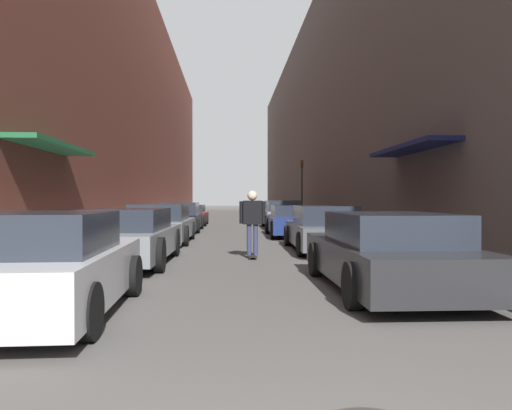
{
  "coord_description": "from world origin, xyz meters",
  "views": [
    {
      "loc": [
        -0.17,
        -1.57,
        1.48
      ],
      "look_at": [
        0.59,
        12.41,
        1.31
      ],
      "focal_mm": 35.0,
      "sensor_mm": 36.0,
      "label": 1
    }
  ],
  "objects_px": {
    "parked_car_left_0": "(40,266)",
    "skateboarder": "(252,217)",
    "parked_car_right_0": "(388,253)",
    "traffic_light": "(302,184)",
    "parked_car_left_2": "(160,224)",
    "parked_car_left_1": "(130,237)",
    "parked_car_left_3": "(181,218)",
    "parked_car_left_4": "(189,215)",
    "parked_car_right_4": "(270,212)",
    "parked_car_right_2": "(294,221)",
    "parked_car_right_3": "(282,215)",
    "parked_car_right_1": "(323,229)"
  },
  "relations": [
    {
      "from": "parked_car_left_0",
      "to": "skateboarder",
      "type": "xyz_separation_m",
      "value": [
        2.96,
        5.97,
        0.41
      ]
    },
    {
      "from": "parked_car_right_0",
      "to": "traffic_light",
      "type": "distance_m",
      "value": 21.92
    },
    {
      "from": "parked_car_left_2",
      "to": "parked_car_left_1",
      "type": "bearing_deg",
      "value": -89.29
    },
    {
      "from": "parked_car_left_3",
      "to": "parked_car_left_4",
      "type": "xyz_separation_m",
      "value": [
        -0.03,
        5.12,
        -0.07
      ]
    },
    {
      "from": "parked_car_left_1",
      "to": "parked_car_left_2",
      "type": "distance_m",
      "value": 5.46
    },
    {
      "from": "parked_car_left_0",
      "to": "parked_car_left_4",
      "type": "relative_size",
      "value": 0.99
    },
    {
      "from": "parked_car_left_4",
      "to": "parked_car_right_0",
      "type": "bearing_deg",
      "value": -76.48
    },
    {
      "from": "parked_car_right_4",
      "to": "parked_car_right_2",
      "type": "bearing_deg",
      "value": -89.92
    },
    {
      "from": "parked_car_right_3",
      "to": "skateboarder",
      "type": "xyz_separation_m",
      "value": [
        -2.11,
        -12.7,
        0.36
      ]
    },
    {
      "from": "parked_car_right_3",
      "to": "parked_car_right_4",
      "type": "distance_m",
      "value": 5.7
    },
    {
      "from": "parked_car_left_2",
      "to": "parked_car_right_3",
      "type": "distance_m",
      "value": 9.59
    },
    {
      "from": "parked_car_left_3",
      "to": "parked_car_right_0",
      "type": "xyz_separation_m",
      "value": [
        4.79,
        -14.93,
        -0.02
      ]
    },
    {
      "from": "parked_car_right_0",
      "to": "skateboarder",
      "type": "bearing_deg",
      "value": 114.27
    },
    {
      "from": "parked_car_right_0",
      "to": "parked_car_right_1",
      "type": "bearing_deg",
      "value": 89.03
    },
    {
      "from": "parked_car_left_1",
      "to": "parked_car_right_4",
      "type": "bearing_deg",
      "value": 76.11
    },
    {
      "from": "parked_car_right_2",
      "to": "traffic_light",
      "type": "distance_m",
      "value": 10.42
    },
    {
      "from": "parked_car_left_0",
      "to": "parked_car_right_0",
      "type": "relative_size",
      "value": 0.84
    },
    {
      "from": "parked_car_right_0",
      "to": "parked_car_left_3",
      "type": "bearing_deg",
      "value": 107.77
    },
    {
      "from": "parked_car_left_0",
      "to": "skateboarder",
      "type": "bearing_deg",
      "value": 63.65
    },
    {
      "from": "parked_car_left_0",
      "to": "parked_car_right_1",
      "type": "bearing_deg",
      "value": 56.56
    },
    {
      "from": "parked_car_right_0",
      "to": "parked_car_right_4",
      "type": "bearing_deg",
      "value": 90.09
    },
    {
      "from": "parked_car_right_2",
      "to": "parked_car_left_3",
      "type": "bearing_deg",
      "value": 145.55
    },
    {
      "from": "parked_car_left_1",
      "to": "parked_car_right_2",
      "type": "xyz_separation_m",
      "value": [
        4.8,
        8.18,
        -0.02
      ]
    },
    {
      "from": "parked_car_left_0",
      "to": "parked_car_right_3",
      "type": "bearing_deg",
      "value": 74.81
    },
    {
      "from": "parked_car_left_3",
      "to": "parked_car_right_3",
      "type": "distance_m",
      "value": 5.37
    },
    {
      "from": "parked_car_left_2",
      "to": "parked_car_right_0",
      "type": "bearing_deg",
      "value": -61.35
    },
    {
      "from": "parked_car_right_3",
      "to": "traffic_light",
      "type": "height_order",
      "value": "traffic_light"
    },
    {
      "from": "parked_car_right_2",
      "to": "parked_car_right_3",
      "type": "height_order",
      "value": "parked_car_right_3"
    },
    {
      "from": "parked_car_left_2",
      "to": "skateboarder",
      "type": "bearing_deg",
      "value": -57.37
    },
    {
      "from": "parked_car_left_4",
      "to": "skateboarder",
      "type": "xyz_separation_m",
      "value": [
        2.82,
        -15.62,
        0.47
      ]
    },
    {
      "from": "parked_car_left_0",
      "to": "parked_car_left_3",
      "type": "distance_m",
      "value": 16.48
    },
    {
      "from": "parked_car_left_2",
      "to": "parked_car_right_2",
      "type": "xyz_separation_m",
      "value": [
        4.87,
        2.72,
        -0.02
      ]
    },
    {
      "from": "parked_car_left_2",
      "to": "parked_car_right_0",
      "type": "height_order",
      "value": "parked_car_left_2"
    },
    {
      "from": "parked_car_left_0",
      "to": "parked_car_right_0",
      "type": "xyz_separation_m",
      "value": [
        4.95,
        1.54,
        -0.02
      ]
    },
    {
      "from": "parked_car_right_4",
      "to": "traffic_light",
      "type": "distance_m",
      "value": 2.73
    },
    {
      "from": "parked_car_left_3",
      "to": "parked_car_left_4",
      "type": "distance_m",
      "value": 5.12
    },
    {
      "from": "parked_car_right_0",
      "to": "parked_car_right_3",
      "type": "height_order",
      "value": "parked_car_right_3"
    },
    {
      "from": "parked_car_left_1",
      "to": "parked_car_right_4",
      "type": "relative_size",
      "value": 1.17
    },
    {
      "from": "traffic_light",
      "to": "parked_car_left_3",
      "type": "bearing_deg",
      "value": -133.88
    },
    {
      "from": "parked_car_left_1",
      "to": "parked_car_right_3",
      "type": "distance_m",
      "value": 14.51
    },
    {
      "from": "parked_car_right_2",
      "to": "traffic_light",
      "type": "height_order",
      "value": "traffic_light"
    },
    {
      "from": "parked_car_left_3",
      "to": "parked_car_right_4",
      "type": "height_order",
      "value": "parked_car_right_4"
    },
    {
      "from": "parked_car_left_2",
      "to": "parked_car_right_2",
      "type": "distance_m",
      "value": 5.58
    },
    {
      "from": "parked_car_right_2",
      "to": "parked_car_right_4",
      "type": "xyz_separation_m",
      "value": [
        -0.01,
        11.17,
        0.03
      ]
    },
    {
      "from": "parked_car_left_2",
      "to": "parked_car_left_4",
      "type": "distance_m",
      "value": 11.11
    },
    {
      "from": "traffic_light",
      "to": "parked_car_right_3",
      "type": "bearing_deg",
      "value": -109.82
    },
    {
      "from": "skateboarder",
      "to": "parked_car_right_3",
      "type": "bearing_deg",
      "value": 80.55
    },
    {
      "from": "parked_car_left_1",
      "to": "parked_car_right_1",
      "type": "relative_size",
      "value": 1.0
    },
    {
      "from": "parked_car_left_3",
      "to": "skateboarder",
      "type": "height_order",
      "value": "skateboarder"
    },
    {
      "from": "parked_car_left_0",
      "to": "parked_car_right_2",
      "type": "xyz_separation_m",
      "value": [
        4.93,
        13.2,
        -0.03
      ]
    }
  ]
}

